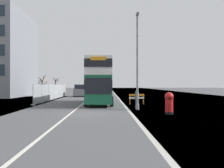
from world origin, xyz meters
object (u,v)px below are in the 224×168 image
lamppost_foreground (137,64)px  roadworks_barrier (137,98)px  car_oncoming_near (80,91)px  pedestrian_at_kerb (137,99)px  car_receding_mid (101,90)px  double_decker_bus (100,81)px  red_pillar_postbox (169,102)px

lamppost_foreground → roadworks_barrier: size_ratio=4.92×
lamppost_foreground → car_oncoming_near: size_ratio=1.98×
car_oncoming_near → pedestrian_at_kerb: 24.40m
roadworks_barrier → car_receding_mid: 25.75m
double_decker_bus → red_pillar_postbox: bearing=-61.9°
lamppost_foreground → car_oncoming_near: 24.83m
double_decker_bus → lamppost_foreground: (3.40, -6.64, 1.35)m
lamppost_foreground → red_pillar_postbox: 4.88m
double_decker_bus → lamppost_foreground: 7.58m
car_oncoming_near → car_receding_mid: size_ratio=1.00×
double_decker_bus → car_receding_mid: (-0.54, 24.44, -1.57)m
car_oncoming_near → double_decker_bus: bearing=-76.7°
roadworks_barrier → car_oncoming_near: 19.51m
lamppost_foreground → red_pillar_postbox: (1.91, -3.32, -3.02)m
car_oncoming_near → lamppost_foreground: bearing=-72.6°
roadworks_barrier → car_oncoming_near: (-7.99, 17.80, 0.30)m
red_pillar_postbox → double_decker_bus: bearing=118.1°
lamppost_foreground → pedestrian_at_kerb: size_ratio=4.81×
car_receding_mid → car_oncoming_near: bearing=-114.5°
roadworks_barrier → car_oncoming_near: size_ratio=0.40×
double_decker_bus → car_receding_mid: double_decker_bus is taller
double_decker_bus → lamppost_foreground: lamppost_foreground is taller
car_oncoming_near → car_receding_mid: car_oncoming_near is taller
lamppost_foreground → car_receding_mid: lamppost_foreground is taller
double_decker_bus → roadworks_barrier: (4.01, -0.91, -1.85)m
roadworks_barrier → red_pillar_postbox: bearing=-81.8°
lamppost_foreground → double_decker_bus: bearing=117.1°
red_pillar_postbox → car_receding_mid: size_ratio=0.39×
red_pillar_postbox → roadworks_barrier: bearing=98.2°
car_receding_mid → pedestrian_at_kerb: bearing=-82.7°
red_pillar_postbox → car_oncoming_near: car_oncoming_near is taller
double_decker_bus → car_oncoming_near: (-3.98, 16.89, -1.55)m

